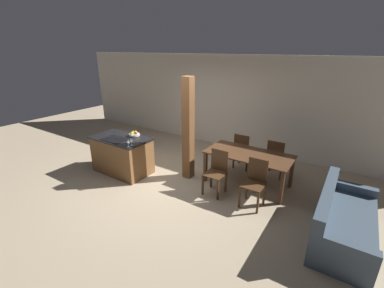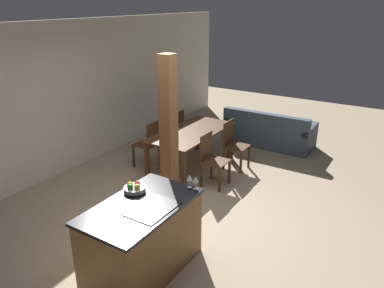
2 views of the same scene
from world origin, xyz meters
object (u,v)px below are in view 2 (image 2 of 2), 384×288
(wine_glass_near, at_px, (196,180))
(timber_post, at_px, (169,133))
(wine_glass_middle, at_px, (189,178))
(couch, at_px, (269,133))
(dining_chair_far_right, at_px, (174,131))
(kitchen_island, at_px, (142,238))
(dining_chair_far_left, at_px, (149,143))
(dining_chair_near_left, at_px, (212,159))
(dining_table, at_px, (191,136))
(dining_chair_near_right, at_px, (233,144))
(fruit_bowl, at_px, (134,188))

(wine_glass_near, xyz_separation_m, timber_post, (0.86, 1.00, 0.14))
(wine_glass_middle, bearing_deg, timber_post, 46.78)
(couch, bearing_deg, dining_chair_far_right, 45.38)
(kitchen_island, distance_m, couch, 4.70)
(dining_chair_far_left, relative_size, couch, 0.49)
(kitchen_island, distance_m, wine_glass_middle, 0.88)
(timber_post, bearing_deg, wine_glass_middle, -133.22)
(dining_chair_near_left, height_order, dining_chair_far_left, same)
(dining_chair_near_left, bearing_deg, dining_table, 58.84)
(wine_glass_middle, height_order, couch, wine_glass_middle)
(couch, bearing_deg, wine_glass_near, 98.37)
(kitchen_island, distance_m, dining_chair_near_right, 3.20)
(wine_glass_middle, xyz_separation_m, dining_chair_far_right, (2.56, 2.01, -0.54))
(dining_table, bearing_deg, dining_chair_far_right, 58.84)
(wine_glass_near, bearing_deg, wine_glass_middle, 90.00)
(wine_glass_near, bearing_deg, kitchen_island, 151.79)
(kitchen_island, distance_m, wine_glass_near, 0.91)
(dining_chair_near_left, distance_m, dining_chair_near_right, 0.82)
(dining_table, bearing_deg, wine_glass_middle, -148.17)
(dining_chair_near_left, relative_size, dining_chair_far_left, 1.00)
(kitchen_island, height_order, dining_chair_far_right, dining_chair_far_right)
(kitchen_island, height_order, wine_glass_near, wine_glass_near)
(wine_glass_near, bearing_deg, timber_post, 49.37)
(fruit_bowl, relative_size, dining_table, 0.14)
(couch, bearing_deg, dining_chair_near_right, 85.10)
(dining_chair_near_left, bearing_deg, dining_chair_far_right, 58.84)
(wine_glass_middle, height_order, dining_chair_far_left, wine_glass_middle)
(dining_chair_near_right, bearing_deg, dining_chair_far_right, 90.00)
(timber_post, bearing_deg, dining_table, 18.06)
(couch, bearing_deg, dining_chair_near_left, 86.73)
(dining_table, bearing_deg, kitchen_island, -158.60)
(dining_chair_far_right, bearing_deg, fruit_bowl, 26.83)
(dining_chair_far_left, bearing_deg, couch, 147.63)
(kitchen_island, height_order, fruit_bowl, fruit_bowl)
(couch, bearing_deg, dining_table, 67.12)
(dining_table, relative_size, timber_post, 0.79)
(fruit_bowl, xyz_separation_m, dining_chair_far_left, (2.16, 1.51, -0.45))
(wine_glass_near, height_order, wine_glass_middle, same)
(dining_table, distance_m, couch, 2.11)
(wine_glass_middle, distance_m, dining_chair_near_left, 1.93)
(wine_glass_middle, distance_m, dining_chair_near_right, 2.69)
(kitchen_island, relative_size, fruit_bowl, 5.44)
(kitchen_island, height_order, timber_post, timber_post)
(kitchen_island, xyz_separation_m, dining_table, (2.77, 1.08, 0.20))
(kitchen_island, bearing_deg, dining_table, 21.40)
(wine_glass_near, relative_size, timber_post, 0.07)
(dining_chair_near_left, distance_m, couch, 2.35)
(kitchen_island, bearing_deg, timber_post, 24.19)
(dining_chair_near_right, distance_m, dining_chair_far_left, 1.58)
(dining_chair_far_right, bearing_deg, couch, 135.65)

